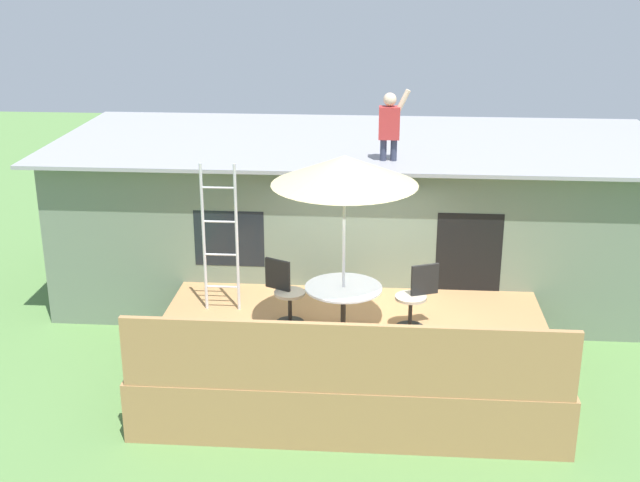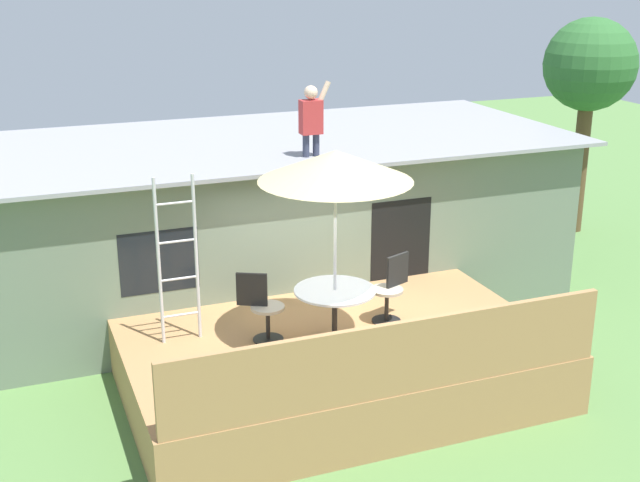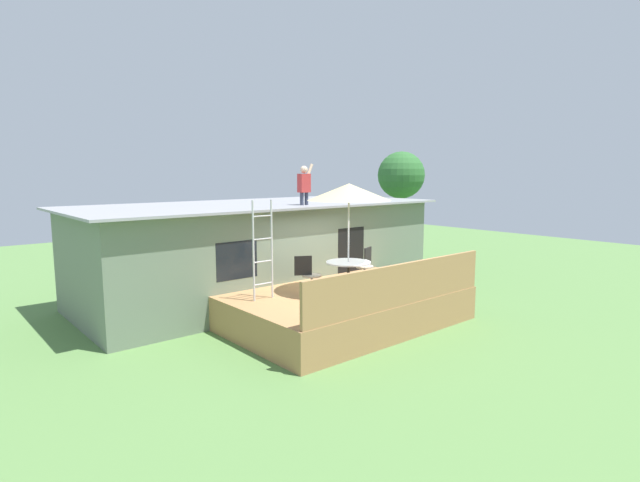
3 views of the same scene
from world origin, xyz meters
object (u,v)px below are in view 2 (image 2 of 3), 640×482
Objects in this scene: patio_chair_left at (262,307)px; patio_chair_right at (391,289)px; step_ladder at (178,260)px; backyard_tree at (590,69)px; patio_table at (335,301)px; patio_umbrella at (336,166)px; person_figure at (312,116)px.

patio_chair_left and patio_chair_right have the same top height.
step_ladder is 10.23m from backyard_tree.
patio_umbrella reaches higher than patio_table.
patio_chair_right is (0.99, 0.40, -0.13)m from patio_table.
step_ladder is at bearing -174.54° from patio_chair_left.
backyard_tree reaches higher than patio_umbrella.
patio_umbrella is 2.35m from step_ladder.
patio_chair_right is 8.15m from backyard_tree.
patio_table is 0.41× the size of patio_umbrella.
backyard_tree is at bearing 32.76° from patio_umbrella.
patio_umbrella is 2.76× the size of patio_chair_right.
patio_chair_right is (2.80, -0.42, -0.64)m from step_ladder.
step_ladder is 2.90m from patio_chair_right.
person_figure is 2.86m from patio_chair_right.
backyard_tree is (8.32, 4.39, 2.15)m from patio_chair_left.
step_ladder is 2.39× the size of patio_chair_left.
person_figure is at bearing 76.11° from patio_umbrella.
patio_umbrella is 1.15× the size of step_ladder.
patio_chair_left reaches higher than patio_table.
patio_umbrella reaches higher than patio_chair_right.
patio_umbrella is at bearing 108.43° from patio_table.
person_figure reaches higher than patio_table.
person_figure is at bearing 32.46° from step_ladder.
patio_table is 0.24× the size of backyard_tree.
person_figure is at bearing -160.27° from backyard_tree.
patio_table is 9.13m from backyard_tree.
patio_umbrella is at bearing 0.00° from patio_chair_left.
patio_table is at bearing 0.00° from patio_chair_left.
patio_chair_left is at bearing -126.51° from person_figure.
patio_umbrella is 2.76× the size of patio_chair_left.
patio_chair_left is at bearing -23.00° from patio_chair_right.
patio_chair_left is at bearing 152.80° from patio_umbrella.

